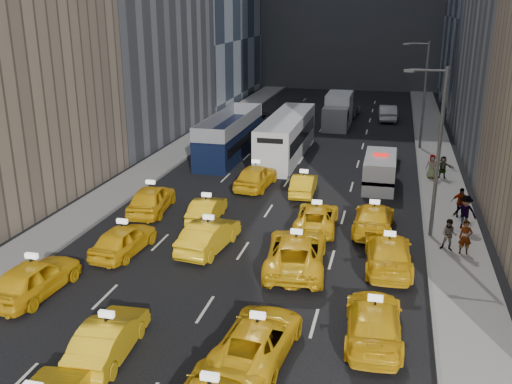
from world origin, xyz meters
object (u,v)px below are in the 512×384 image
nypd_van (380,172)px  city_bus (287,136)px  double_decker (230,136)px  box_truck (338,111)px  pedestrian_0 (465,237)px

nypd_van → city_bus: bearing=132.0°
double_decker → city_bus: bearing=10.2°
city_bus → box_truck: (2.82, 12.87, -0.05)m
box_truck → pedestrian_0: 31.46m
city_bus → box_truck: city_bus is taller
city_bus → box_truck: bearing=83.2°
double_decker → pedestrian_0: (16.72, -16.21, -0.64)m
double_decker → box_truck: (7.36, 13.82, -0.06)m
double_decker → city_bus: 4.63m
pedestrian_0 → box_truck: bearing=105.0°
pedestrian_0 → city_bus: bearing=123.0°
city_bus → pedestrian_0: bearing=-49.1°
city_bus → pedestrian_0: (12.18, -17.15, -0.63)m
city_bus → box_truck: 13.18m
nypd_van → double_decker: 13.43m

